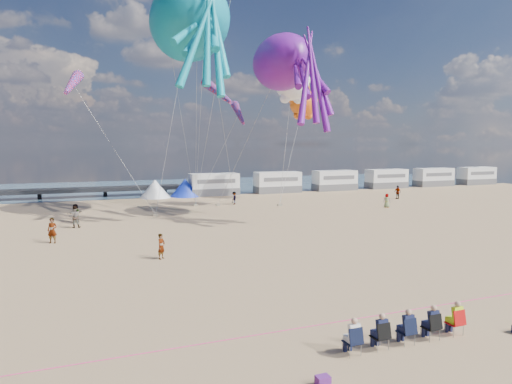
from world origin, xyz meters
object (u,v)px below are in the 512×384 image
beachgoer_4 (76,213)px  sandbag_e (195,205)px  beachgoer_3 (398,192)px  sandbag_c (280,205)px  beachgoer_0 (387,201)px  beachgoer_2 (234,198)px  motorhome_4 (434,177)px  sandbag_a (156,215)px  motorhome_2 (335,180)px  beachgoer_5 (52,230)px  sandbag_d (235,202)px  motorhome_5 (477,176)px  cooler_purple (323,381)px  windsock_mid (218,92)px  tent_white (155,189)px  spectator_row (406,326)px  kite_panda (292,83)px  tent_blue (185,188)px  sandbag_b (218,205)px  windsock_right (239,114)px  beachgoer_1 (75,217)px  standing_person (161,246)px  motorhome_3 (386,179)px  kite_teddy_orange (303,103)px  windsock_left (72,84)px  kite_octopus_purple (282,62)px  motorhome_1 (278,182)px  motorhome_0 (214,184)px

beachgoer_4 → sandbag_e: (12.58, 6.82, -0.74)m
beachgoer_3 → sandbag_c: bearing=-102.4°
beachgoer_0 → beachgoer_4: bearing=38.0°
beachgoer_2 → sandbag_e: (-4.55, 0.21, -0.64)m
motorhome_4 → sandbag_a: size_ratio=13.20×
motorhome_2 → beachgoer_4: size_ratio=3.89×
beachgoer_5 → sandbag_d: beachgoer_5 is taller
motorhome_5 → beachgoer_5: 71.19m
cooler_purple → sandbag_a: cooler_purple is taller
motorhome_5 → windsock_mid: 56.46m
tent_white → sandbag_a: 15.69m
spectator_row → kite_panda: (11.52, 33.26, 12.94)m
motorhome_2 → sandbag_a: motorhome_2 is taller
motorhome_5 → sandbag_a: (-57.86, -15.47, -1.39)m
tent_blue → beachgoer_2: bearing=-70.6°
sandbag_b → windsock_right: size_ratio=0.10×
beachgoer_1 → beachgoer_5: 5.98m
tent_white → beachgoer_2: bearing=-53.1°
spectator_row → sandbag_a: spectator_row is taller
motorhome_5 → beachgoer_4: bearing=-165.7°
standing_person → sandbag_a: 17.14m
motorhome_3 → beachgoer_2: 30.66m
spectator_row → kite_teddy_orange: size_ratio=1.04×
standing_person → beachgoer_0: size_ratio=1.00×
windsock_mid → windsock_right: (3.76, 4.86, -1.60)m
motorhome_5 → beachgoer_0: (-33.08, -18.66, -0.72)m
motorhome_4 → sandbag_d: size_ratio=13.20×
motorhome_4 → sandbag_b: motorhome_4 is taller
motorhome_2 → beachgoer_2: (-19.47, -10.02, -0.75)m
beachgoer_5 → windsock_left: windsock_left is taller
motorhome_3 → sandbag_b: 32.82m
standing_person → beachgoer_1: beachgoer_1 is taller
motorhome_4 → kite_octopus_purple: kite_octopus_purple is taller
beachgoer_2 → beachgoer_5: size_ratio=0.83×
cooler_purple → motorhome_4: bearing=45.1°
cooler_purple → beachgoer_3: beachgoer_3 is taller
beachgoer_4 → windsock_left: (0.16, 2.78, 11.70)m
motorhome_3 → kite_octopus_purple: 35.87m
cooler_purple → sandbag_c: bearing=67.6°
motorhome_1 → motorhome_3: same height
motorhome_0 → spectator_row: (-6.73, -47.55, -0.85)m
windsock_mid → sandbag_b: bearing=62.2°
beachgoer_2 → beachgoer_5: (-18.63, -15.12, 0.16)m
motorhome_4 → beachgoer_4: size_ratio=3.89×
motorhome_0 → tent_white: 8.01m
sandbag_b → windsock_mid: size_ratio=0.09×
kite_panda → tent_blue: bearing=112.6°
motorhome_1 → kite_teddy_orange: kite_teddy_orange is taller
kite_teddy_orange → kite_panda: bearing=-141.5°
motorhome_4 → beachgoer_5: size_ratio=3.65×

